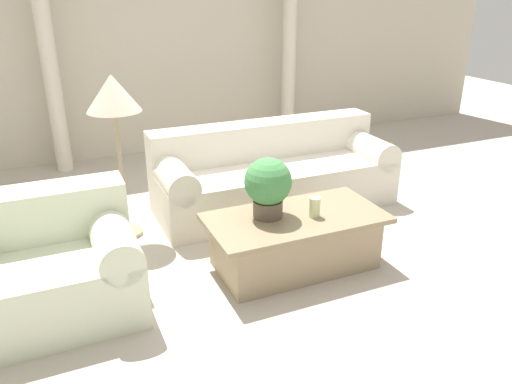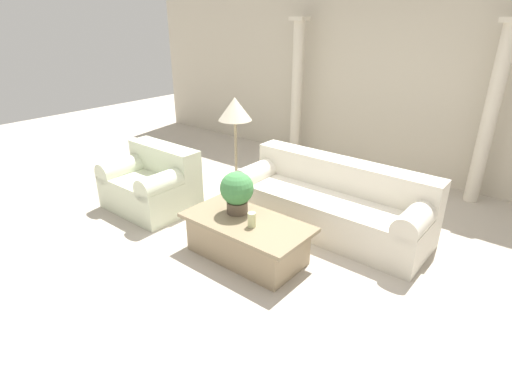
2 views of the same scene
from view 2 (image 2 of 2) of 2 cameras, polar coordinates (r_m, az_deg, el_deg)
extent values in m
plane|color=#BCB2A3|center=(4.60, 1.26, -6.73)|extent=(16.00, 16.00, 0.00)
cube|color=beige|center=(6.58, 18.21, 16.31)|extent=(10.00, 0.06, 3.20)
cube|color=beige|center=(4.78, 10.32, -2.80)|extent=(2.30, 0.85, 0.45)
cube|color=beige|center=(4.85, 12.29, 2.55)|extent=(2.30, 0.30, 0.35)
cylinder|color=beige|center=(5.19, 0.82, 2.95)|extent=(0.28, 0.85, 0.28)
cylinder|color=beige|center=(4.34, 22.24, -3.36)|extent=(0.28, 0.85, 0.28)
cube|color=beige|center=(5.40, -14.86, -0.02)|extent=(1.12, 0.85, 0.45)
cube|color=beige|center=(5.41, -12.97, 4.74)|extent=(1.12, 0.30, 0.35)
cylinder|color=beige|center=(5.64, -17.69, 3.52)|extent=(0.28, 0.85, 0.28)
cylinder|color=beige|center=(4.99, -12.29, 1.50)|extent=(0.28, 0.85, 0.28)
cube|color=#998466|center=(4.19, -1.34, -6.93)|extent=(1.18, 0.60, 0.39)
cube|color=#897759|center=(4.08, -1.36, -4.34)|extent=(1.34, 0.69, 0.04)
cylinder|color=brown|center=(4.21, -2.70, -2.13)|extent=(0.22, 0.22, 0.13)
sphere|color=#428447|center=(4.12, -2.75, 0.55)|extent=(0.35, 0.35, 0.35)
cylinder|color=beige|center=(3.93, -0.62, -3.99)|extent=(0.08, 0.08, 0.15)
cylinder|color=gray|center=(5.62, -2.76, -0.58)|extent=(0.26, 0.26, 0.03)
cylinder|color=gray|center=(5.42, -2.87, 4.72)|extent=(0.04, 0.04, 1.07)
cone|color=beige|center=(5.23, -3.03, 11.78)|extent=(0.44, 0.44, 0.29)
cylinder|color=beige|center=(7.01, 5.83, 13.86)|extent=(0.18, 0.18, 2.27)
cube|color=beige|center=(6.91, 6.26, 23.41)|extent=(0.25, 0.25, 0.06)
cylinder|color=beige|center=(5.94, 30.34, 8.94)|extent=(0.18, 0.18, 2.27)
camera|label=1|loc=(4.00, -55.26, 9.45)|focal=35.00mm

